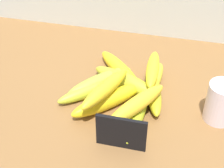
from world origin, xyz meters
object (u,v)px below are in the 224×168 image
at_px(banana_9, 105,89).
at_px(banana_10, 136,104).
at_px(banana_2, 100,81).
at_px(banana_4, 120,70).
at_px(chalkboard_sign, 121,134).
at_px(banana_0, 153,90).
at_px(coffee_mug, 223,103).
at_px(banana_5, 108,100).
at_px(banana_1, 138,113).
at_px(banana_3, 89,91).
at_px(banana_8, 153,69).
at_px(banana_6, 127,82).
at_px(banana_7, 154,81).

bearing_deg(banana_9, banana_10, -20.71).
bearing_deg(banana_2, banana_4, 59.26).
relative_size(chalkboard_sign, banana_10, 0.57).
bearing_deg(banana_0, banana_4, 146.92).
bearing_deg(coffee_mug, banana_0, 164.36).
bearing_deg(banana_4, chalkboard_sign, -77.14).
relative_size(coffee_mug, banana_5, 0.48).
bearing_deg(banana_1, banana_3, 159.14).
height_order(chalkboard_sign, banana_9, chalkboard_sign).
xyz_separation_m(banana_1, banana_4, (-0.08, 0.16, 0.00)).
height_order(coffee_mug, banana_4, coffee_mug).
bearing_deg(banana_0, banana_2, 179.97).
bearing_deg(banana_4, banana_2, -120.74).
height_order(banana_2, banana_5, banana_5).
xyz_separation_m(chalkboard_sign, banana_9, (-0.06, 0.11, 0.02)).
bearing_deg(banana_5, banana_1, -17.73).
bearing_deg(banana_5, banana_8, 50.88).
height_order(banana_0, banana_3, banana_0).
distance_m(chalkboard_sign, banana_5, 0.14).
relative_size(banana_4, banana_5, 0.98).
relative_size(banana_6, banana_8, 1.28).
height_order(chalkboard_sign, banana_7, chalkboard_sign).
relative_size(banana_7, banana_9, 0.92).
xyz_separation_m(banana_6, banana_7, (0.07, 0.03, -0.00)).
xyz_separation_m(banana_4, banana_9, (-0.01, -0.14, 0.04)).
xyz_separation_m(banana_8, banana_10, (-0.02, -0.15, 0.00)).
distance_m(coffee_mug, banana_5, 0.27).
bearing_deg(banana_1, banana_10, -101.71).
height_order(chalkboard_sign, banana_10, chalkboard_sign).
bearing_deg(banana_1, chalkboard_sign, -101.39).
bearing_deg(banana_9, banana_5, 50.72).
distance_m(banana_5, banana_6, 0.09).
bearing_deg(banana_0, banana_1, -104.63).
bearing_deg(banana_4, banana_1, -63.99).
relative_size(banana_0, banana_6, 0.95).
bearing_deg(banana_9, banana_3, 147.67).
height_order(banana_8, banana_10, banana_10).
height_order(banana_0, banana_2, banana_2).
relative_size(banana_4, banana_9, 1.11).
bearing_deg(banana_7, coffee_mug, -26.83).
relative_size(coffee_mug, banana_2, 0.50).
bearing_deg(banana_2, coffee_mug, -8.64).
distance_m(banana_1, banana_9, 0.10).
height_order(banana_2, banana_4, banana_2).
bearing_deg(banana_7, banana_0, -83.90).
height_order(banana_1, banana_8, banana_8).
relative_size(banana_0, banana_4, 0.98).
bearing_deg(banana_0, chalkboard_sign, -102.99).
height_order(banana_0, banana_5, banana_5).
bearing_deg(banana_3, banana_4, 60.80).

